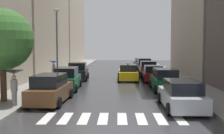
# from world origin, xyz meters

# --- Properties ---
(ground_plane) EXTENTS (28.00, 72.00, 0.04)m
(ground_plane) POSITION_xyz_m (0.00, 24.00, -0.02)
(ground_plane) COLOR #323234
(sidewalk_left) EXTENTS (3.00, 72.00, 0.15)m
(sidewalk_left) POSITION_xyz_m (-6.50, 24.00, 0.07)
(sidewalk_left) COLOR gray
(sidewalk_left) RESTS_ON ground
(sidewalk_right) EXTENTS (3.00, 72.00, 0.15)m
(sidewalk_right) POSITION_xyz_m (6.50, 24.00, 0.07)
(sidewalk_right) COLOR gray
(sidewalk_right) RESTS_ON ground
(crosswalk_stripes) EXTENTS (6.75, 2.20, 0.01)m
(crosswalk_stripes) POSITION_xyz_m (0.00, 2.69, 0.01)
(crosswalk_stripes) COLOR silver
(crosswalk_stripes) RESTS_ON ground
(building_left_mid) EXTENTS (6.00, 19.87, 11.40)m
(building_left_mid) POSITION_xyz_m (-11.00, 27.28, 5.70)
(building_left_mid) COLOR #B2A38C
(building_left_mid) RESTS_ON ground
(building_left_far) EXTENTS (6.00, 21.93, 23.65)m
(building_left_far) POSITION_xyz_m (-11.00, 49.08, 11.82)
(building_left_far) COLOR #B2A38C
(building_left_far) RESTS_ON ground
(parked_car_left_nearest) EXTENTS (2.18, 4.79, 1.76)m
(parked_car_left_nearest) POSITION_xyz_m (-3.84, 6.36, 0.82)
(parked_car_left_nearest) COLOR brown
(parked_car_left_nearest) RESTS_ON ground
(parked_car_left_second) EXTENTS (2.07, 4.67, 1.78)m
(parked_car_left_second) POSITION_xyz_m (-3.78, 11.62, 0.83)
(parked_car_left_second) COLOR #0C4C2D
(parked_car_left_second) RESTS_ON ground
(parked_car_left_third) EXTENTS (2.22, 4.32, 1.80)m
(parked_car_left_third) POSITION_xyz_m (-3.83, 18.15, 0.83)
(parked_car_left_third) COLOR black
(parked_car_left_third) RESTS_ON ground
(parked_car_right_nearest) EXTENTS (2.13, 4.63, 1.60)m
(parked_car_right_nearest) POSITION_xyz_m (3.74, 4.78, 0.75)
(parked_car_right_nearest) COLOR #B2B7BF
(parked_car_right_nearest) RESTS_ON ground
(parked_car_right_second) EXTENTS (2.03, 4.64, 1.72)m
(parked_car_right_second) POSITION_xyz_m (3.91, 11.30, 0.80)
(parked_car_right_second) COLOR #0C4C2D
(parked_car_right_second) RESTS_ON ground
(parked_car_right_third) EXTENTS (2.19, 4.18, 1.57)m
(parked_car_right_third) POSITION_xyz_m (3.73, 17.02, 0.74)
(parked_car_right_third) COLOR maroon
(parked_car_right_third) RESTS_ON ground
(parked_car_right_fourth) EXTENTS (2.20, 4.55, 1.72)m
(parked_car_right_fourth) POSITION_xyz_m (3.81, 22.38, 0.80)
(parked_car_right_fourth) COLOR brown
(parked_car_right_fourth) RESTS_ON ground
(parked_car_right_fifth) EXTENTS (2.20, 4.55, 1.76)m
(parked_car_right_fifth) POSITION_xyz_m (3.97, 29.09, 0.82)
(parked_car_right_fifth) COLOR black
(parked_car_right_fifth) RESTS_ON ground
(parked_car_right_sixth) EXTENTS (2.23, 4.52, 1.60)m
(parked_car_right_sixth) POSITION_xyz_m (3.98, 34.53, 0.75)
(parked_car_right_sixth) COLOR maroon
(parked_car_right_sixth) RESTS_ON ground
(taxi_midroad) EXTENTS (2.08, 4.37, 1.81)m
(taxi_midroad) POSITION_xyz_m (1.30, 17.82, 0.76)
(taxi_midroad) COLOR yellow
(taxi_midroad) RESTS_ON ground
(pedestrian_foreground) EXTENTS (1.08, 1.08, 1.97)m
(pedestrian_foreground) POSITION_xyz_m (-5.46, 4.77, 1.62)
(pedestrian_foreground) COLOR gray
(pedestrian_foreground) RESTS_ON sidewalk_left
(pedestrian_near_tree) EXTENTS (0.97, 0.97, 1.95)m
(pedestrian_near_tree) POSITION_xyz_m (-5.65, 15.23, 1.55)
(pedestrian_near_tree) COLOR brown
(pedestrian_near_tree) RESTS_ON sidewalk_left
(street_tree_left) EXTENTS (3.66, 3.66, 5.52)m
(street_tree_left) POSITION_xyz_m (-6.58, 6.05, 3.83)
(street_tree_left) COLOR #513823
(street_tree_left) RESTS_ON sidewalk_left
(lamp_post_left) EXTENTS (0.60, 0.28, 6.86)m
(lamp_post_left) POSITION_xyz_m (-5.55, 16.30, 4.11)
(lamp_post_left) COLOR #595B60
(lamp_post_left) RESTS_ON sidewalk_left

